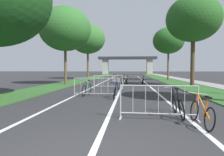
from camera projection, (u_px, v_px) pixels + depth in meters
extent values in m
cube|color=#2D5B26|center=(89.00, 78.00, 33.16)|extent=(2.89, 72.24, 0.05)
cube|color=#2D5B26|center=(163.00, 79.00, 32.13)|extent=(2.89, 72.24, 0.05)
cube|color=gray|center=(178.00, 79.00, 31.92)|extent=(2.04, 72.24, 0.08)
cube|color=silver|center=(124.00, 82.00, 24.03)|extent=(0.14, 41.79, 0.01)
cube|color=silver|center=(145.00, 82.00, 23.81)|extent=(0.14, 41.79, 0.01)
cube|color=silver|center=(103.00, 82.00, 24.24)|extent=(0.14, 41.79, 0.01)
cube|color=#2D2D30|center=(127.00, 58.00, 62.44)|extent=(17.94, 3.55, 0.74)
cube|color=#ADA89E|center=(105.00, 67.00, 63.14)|extent=(1.69, 2.40, 4.71)
cube|color=#ADA89E|center=(149.00, 67.00, 61.96)|extent=(1.69, 2.40, 4.71)
cylinder|color=brown|center=(65.00, 66.00, 20.37)|extent=(0.26, 0.26, 3.64)
ellipsoid|color=#2D6628|center=(65.00, 29.00, 20.21)|extent=(5.21, 5.21, 4.43)
cylinder|color=brown|center=(88.00, 66.00, 31.81)|extent=(0.29, 0.29, 4.26)
ellipsoid|color=#2D6628|center=(88.00, 39.00, 31.63)|extent=(5.46, 5.46, 4.64)
cylinder|color=#4C3823|center=(193.00, 63.00, 17.90)|extent=(0.36, 0.36, 4.21)
ellipsoid|color=#23561E|center=(193.00, 19.00, 17.73)|extent=(4.76, 4.76, 4.04)
cylinder|color=brown|center=(168.00, 66.00, 28.25)|extent=(0.25, 0.25, 3.93)
ellipsoid|color=#23561E|center=(168.00, 41.00, 28.10)|extent=(4.34, 4.34, 3.69)
cylinder|color=#ADADB2|center=(120.00, 102.00, 6.22)|extent=(0.04, 0.04, 1.05)
cube|color=#ADADB2|center=(120.00, 118.00, 6.24)|extent=(0.08, 0.44, 0.03)
cylinder|color=#ADADB2|center=(198.00, 103.00, 5.92)|extent=(0.04, 0.04, 1.05)
cube|color=#ADADB2|center=(198.00, 120.00, 5.94)|extent=(0.08, 0.44, 0.03)
cylinder|color=#ADADB2|center=(158.00, 86.00, 6.05)|extent=(2.29, 0.15, 0.04)
cylinder|color=#ADADB2|center=(158.00, 114.00, 6.08)|extent=(2.29, 0.15, 0.04)
cylinder|color=#ADADB2|center=(133.00, 99.00, 6.17)|extent=(0.02, 0.02, 0.87)
cylinder|color=#ADADB2|center=(145.00, 99.00, 6.12)|extent=(0.02, 0.02, 0.87)
cylinder|color=#ADADB2|center=(158.00, 99.00, 6.06)|extent=(0.02, 0.02, 0.87)
cylinder|color=#ADADB2|center=(171.00, 100.00, 6.01)|extent=(0.02, 0.02, 0.87)
cylinder|color=#ADADB2|center=(185.00, 100.00, 5.96)|extent=(0.02, 0.02, 0.87)
cylinder|color=#ADADB2|center=(74.00, 87.00, 11.31)|extent=(0.04, 0.04, 1.05)
cube|color=#ADADB2|center=(74.00, 96.00, 11.33)|extent=(0.07, 0.44, 0.03)
cylinder|color=#ADADB2|center=(115.00, 88.00, 11.06)|extent=(0.04, 0.04, 1.05)
cube|color=#ADADB2|center=(115.00, 97.00, 11.08)|extent=(0.07, 0.44, 0.03)
cylinder|color=#ADADB2|center=(94.00, 78.00, 11.16)|extent=(2.29, 0.09, 0.04)
cylinder|color=#ADADB2|center=(94.00, 93.00, 11.20)|extent=(2.29, 0.09, 0.04)
cylinder|color=#ADADB2|center=(81.00, 86.00, 11.26)|extent=(0.02, 0.02, 0.87)
cylinder|color=#ADADB2|center=(88.00, 86.00, 11.22)|extent=(0.02, 0.02, 0.87)
cylinder|color=#ADADB2|center=(94.00, 86.00, 11.18)|extent=(0.02, 0.02, 0.87)
cylinder|color=#ADADB2|center=(101.00, 86.00, 11.14)|extent=(0.02, 0.02, 0.87)
cylinder|color=#ADADB2|center=(108.00, 86.00, 11.10)|extent=(0.02, 0.02, 0.87)
cylinder|color=#ADADB2|center=(94.00, 82.00, 16.12)|extent=(0.04, 0.04, 1.05)
cube|color=#ADADB2|center=(94.00, 88.00, 16.14)|extent=(0.07, 0.44, 0.03)
cylinder|color=#ADADB2|center=(122.00, 82.00, 15.96)|extent=(0.04, 0.04, 1.05)
cube|color=#ADADB2|center=(122.00, 88.00, 15.98)|extent=(0.07, 0.44, 0.03)
cylinder|color=#ADADB2|center=(108.00, 76.00, 16.02)|extent=(2.29, 0.08, 0.04)
cylinder|color=#ADADB2|center=(108.00, 86.00, 16.05)|extent=(2.29, 0.08, 0.04)
cylinder|color=#ADADB2|center=(99.00, 81.00, 16.09)|extent=(0.02, 0.02, 0.87)
cylinder|color=#ADADB2|center=(103.00, 81.00, 16.06)|extent=(0.02, 0.02, 0.87)
cylinder|color=#ADADB2|center=(108.00, 81.00, 16.04)|extent=(0.02, 0.02, 0.87)
cylinder|color=#ADADB2|center=(113.00, 81.00, 16.01)|extent=(0.02, 0.02, 0.87)
cylinder|color=#ADADB2|center=(118.00, 81.00, 15.98)|extent=(0.02, 0.02, 0.87)
cylinder|color=#ADADB2|center=(118.00, 79.00, 20.94)|extent=(0.04, 0.04, 1.05)
cube|color=#ADADB2|center=(118.00, 84.00, 20.96)|extent=(0.09, 0.44, 0.03)
cylinder|color=#ADADB2|center=(140.00, 79.00, 20.61)|extent=(0.04, 0.04, 1.05)
cube|color=#ADADB2|center=(140.00, 84.00, 20.63)|extent=(0.09, 0.44, 0.03)
cylinder|color=#ADADB2|center=(129.00, 74.00, 20.75)|extent=(2.29, 0.18, 0.04)
cylinder|color=#ADADB2|center=(129.00, 82.00, 20.79)|extent=(2.29, 0.18, 0.04)
cylinder|color=#ADADB2|center=(121.00, 78.00, 20.88)|extent=(0.02, 0.02, 0.87)
cylinder|color=#ADADB2|center=(125.00, 78.00, 20.83)|extent=(0.02, 0.02, 0.87)
cylinder|color=#ADADB2|center=(129.00, 78.00, 20.77)|extent=(0.02, 0.02, 0.87)
cylinder|color=#ADADB2|center=(132.00, 78.00, 20.72)|extent=(0.02, 0.02, 0.87)
cylinder|color=#ADADB2|center=(136.00, 78.00, 20.66)|extent=(0.02, 0.02, 0.87)
torus|color=black|center=(115.00, 93.00, 10.07)|extent=(0.23, 0.65, 0.63)
torus|color=black|center=(114.00, 91.00, 11.04)|extent=(0.23, 0.65, 0.63)
cylinder|color=#1E389E|center=(116.00, 87.00, 10.52)|extent=(0.07, 0.96, 0.60)
cylinder|color=#1E389E|center=(116.00, 88.00, 10.33)|extent=(0.17, 0.11, 0.58)
cylinder|color=#1E389E|center=(115.00, 94.00, 10.22)|extent=(0.07, 0.32, 0.07)
cylinder|color=#1E389E|center=(116.00, 86.00, 11.01)|extent=(0.16, 0.08, 0.57)
cube|color=black|center=(117.00, 83.00, 10.29)|extent=(0.13, 0.25, 0.07)
cylinder|color=#99999E|center=(117.00, 81.00, 10.97)|extent=(0.49, 0.07, 0.12)
torus|color=black|center=(182.00, 110.00, 5.97)|extent=(0.15, 0.65, 0.64)
torus|color=black|center=(174.00, 104.00, 7.06)|extent=(0.15, 0.65, 0.64)
cylinder|color=black|center=(176.00, 97.00, 6.48)|extent=(0.11, 1.07, 0.64)
cylinder|color=black|center=(178.00, 99.00, 6.27)|extent=(0.15, 0.13, 0.66)
cylinder|color=black|center=(180.00, 109.00, 6.15)|extent=(0.04, 0.36, 0.08)
cylinder|color=black|center=(173.00, 95.00, 7.03)|extent=(0.13, 0.09, 0.61)
cube|color=black|center=(177.00, 89.00, 6.23)|extent=(0.11, 0.24, 0.06)
cylinder|color=#99999E|center=(172.00, 87.00, 7.00)|extent=(0.53, 0.04, 0.10)
torus|color=black|center=(89.00, 89.00, 12.22)|extent=(0.17, 0.66, 0.65)
torus|color=black|center=(84.00, 91.00, 11.27)|extent=(0.17, 0.66, 0.65)
cylinder|color=#1E7238|center=(87.00, 85.00, 11.75)|extent=(0.10, 0.94, 0.58)
cylinder|color=#1E7238|center=(88.00, 85.00, 11.93)|extent=(0.11, 0.11, 0.59)
cylinder|color=#1E7238|center=(88.00, 90.00, 12.07)|extent=(0.07, 0.31, 0.08)
cylinder|color=#1E7238|center=(84.00, 86.00, 11.28)|extent=(0.10, 0.09, 0.55)
cube|color=black|center=(89.00, 81.00, 11.95)|extent=(0.13, 0.25, 0.06)
cylinder|color=#99999E|center=(85.00, 81.00, 11.29)|extent=(0.55, 0.09, 0.08)
torus|color=black|center=(121.00, 84.00, 15.93)|extent=(0.19, 0.66, 0.66)
torus|color=black|center=(118.00, 85.00, 14.99)|extent=(0.19, 0.66, 0.66)
cylinder|color=#B7B7BC|center=(119.00, 81.00, 15.48)|extent=(0.21, 0.93, 0.57)
cylinder|color=#B7B7BC|center=(120.00, 81.00, 15.66)|extent=(0.10, 0.12, 0.66)
cylinder|color=#B7B7BC|center=(120.00, 85.00, 15.78)|extent=(0.07, 0.31, 0.08)
cylinder|color=#B7B7BC|center=(118.00, 82.00, 15.01)|extent=(0.09, 0.10, 0.54)
cube|color=black|center=(119.00, 77.00, 15.68)|extent=(0.14, 0.25, 0.06)
cylinder|color=#99999E|center=(118.00, 78.00, 15.03)|extent=(0.53, 0.10, 0.08)
torus|color=black|center=(127.00, 82.00, 19.89)|extent=(0.17, 0.64, 0.63)
torus|color=black|center=(126.00, 81.00, 20.99)|extent=(0.17, 0.64, 0.63)
cylinder|color=gold|center=(127.00, 79.00, 20.40)|extent=(0.09, 1.07, 0.59)
cylinder|color=gold|center=(127.00, 79.00, 20.20)|extent=(0.12, 0.12, 0.54)
cylinder|color=gold|center=(127.00, 82.00, 20.07)|extent=(0.07, 0.35, 0.07)
cylinder|color=gold|center=(126.00, 78.00, 20.95)|extent=(0.11, 0.09, 0.55)
cube|color=black|center=(127.00, 77.00, 20.15)|extent=(0.13, 0.25, 0.06)
cylinder|color=#99999E|center=(127.00, 76.00, 20.91)|extent=(0.54, 0.08, 0.09)
torus|color=black|center=(210.00, 119.00, 4.90)|extent=(0.13, 0.61, 0.61)
torus|color=black|center=(194.00, 110.00, 5.97)|extent=(0.13, 0.61, 0.61)
cylinder|color=orange|center=(203.00, 105.00, 5.40)|extent=(0.08, 1.04, 0.55)
cylinder|color=orange|center=(206.00, 108.00, 5.19)|extent=(0.13, 0.12, 0.56)
cylinder|color=orange|center=(207.00, 119.00, 5.07)|extent=(0.04, 0.35, 0.07)
cylinder|color=orange|center=(196.00, 102.00, 5.93)|extent=(0.11, 0.09, 0.52)
cube|color=black|center=(208.00, 97.00, 5.14)|extent=(0.11, 0.24, 0.06)
cylinder|color=#99999E|center=(198.00, 93.00, 5.89)|extent=(0.55, 0.04, 0.10)
torus|color=black|center=(124.00, 81.00, 20.83)|extent=(0.20, 0.65, 0.64)
torus|color=black|center=(126.00, 80.00, 21.81)|extent=(0.20, 0.65, 0.64)
cylinder|color=silver|center=(125.00, 78.00, 21.29)|extent=(0.15, 0.98, 0.57)
cylinder|color=silver|center=(125.00, 78.00, 21.10)|extent=(0.11, 0.11, 0.62)
cylinder|color=silver|center=(125.00, 81.00, 20.99)|extent=(0.08, 0.33, 0.08)
cylinder|color=silver|center=(126.00, 78.00, 21.78)|extent=(0.10, 0.09, 0.54)
cube|color=black|center=(124.00, 75.00, 21.06)|extent=(0.14, 0.25, 0.06)
cylinder|color=#99999E|center=(126.00, 76.00, 21.75)|extent=(0.52, 0.11, 0.07)
torus|color=black|center=(143.00, 82.00, 19.62)|extent=(0.14, 0.62, 0.62)
torus|color=black|center=(142.00, 81.00, 20.58)|extent=(0.14, 0.62, 0.62)
cylinder|color=red|center=(143.00, 79.00, 20.06)|extent=(0.12, 0.94, 0.54)
cylinder|color=red|center=(143.00, 79.00, 19.88)|extent=(0.15, 0.12, 0.63)
cylinder|color=red|center=(143.00, 82.00, 19.77)|extent=(0.04, 0.32, 0.07)
cylinder|color=red|center=(143.00, 79.00, 20.54)|extent=(0.12, 0.09, 0.52)
cube|color=black|center=(144.00, 76.00, 19.82)|extent=(0.11, 0.24, 0.06)
cylinder|color=#99999E|center=(143.00, 76.00, 20.50)|extent=(0.54, 0.03, 0.11)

